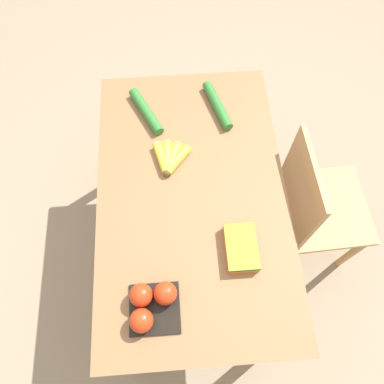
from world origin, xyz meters
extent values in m
plane|color=gray|center=(0.00, 0.00, 0.00)|extent=(12.00, 12.00, 0.00)
cube|color=olive|center=(0.00, 0.00, 0.75)|extent=(1.27, 0.77, 0.03)
cylinder|color=olive|center=(-0.57, -0.32, 0.37)|extent=(0.06, 0.06, 0.74)
cylinder|color=olive|center=(0.57, -0.32, 0.37)|extent=(0.06, 0.06, 0.74)
cylinder|color=olive|center=(-0.57, 0.32, 0.37)|extent=(0.06, 0.06, 0.74)
cylinder|color=olive|center=(0.57, 0.32, 0.37)|extent=(0.06, 0.06, 0.74)
cube|color=tan|center=(-0.03, 0.66, 0.45)|extent=(0.44, 0.42, 0.03)
cube|color=tan|center=(-0.02, 0.47, 0.68)|extent=(0.39, 0.04, 0.44)
cylinder|color=tan|center=(0.14, 0.84, 0.22)|extent=(0.04, 0.04, 0.43)
cylinder|color=tan|center=(-0.22, 0.82, 0.22)|extent=(0.04, 0.04, 0.43)
cylinder|color=tan|center=(0.16, 0.50, 0.22)|extent=(0.04, 0.04, 0.43)
cylinder|color=tan|center=(-0.20, 0.48, 0.22)|extent=(0.04, 0.04, 0.43)
sphere|color=brown|center=(-0.10, -0.10, 0.79)|extent=(0.04, 0.04, 0.04)
cylinder|color=yellow|center=(-0.16, -0.05, 0.79)|extent=(0.13, 0.12, 0.04)
cylinder|color=yellow|center=(-0.17, -0.07, 0.79)|extent=(0.15, 0.09, 0.04)
cylinder|color=yellow|center=(-0.17, -0.09, 0.79)|extent=(0.14, 0.05, 0.04)
cylinder|color=yellow|center=(-0.17, -0.11, 0.79)|extent=(0.15, 0.08, 0.04)
cube|color=black|center=(0.43, -0.16, 0.77)|extent=(0.18, 0.18, 0.01)
sphere|color=red|center=(0.39, -0.21, 0.82)|extent=(0.08, 0.08, 0.08)
sphere|color=red|center=(0.47, -0.21, 0.82)|extent=(0.08, 0.08, 0.08)
sphere|color=red|center=(0.39, -0.12, 0.82)|extent=(0.08, 0.08, 0.08)
cube|color=orange|center=(0.24, 0.17, 0.79)|extent=(0.18, 0.12, 0.05)
cube|color=#145123|center=(0.24, 0.17, 0.81)|extent=(0.18, 0.12, 0.02)
cylinder|color=#2D702D|center=(-0.41, -0.17, 0.79)|extent=(0.25, 0.15, 0.04)
cylinder|color=#2D702D|center=(-0.42, 0.15, 0.79)|extent=(0.26, 0.11, 0.04)
camera|label=1|loc=(0.63, -0.05, 2.14)|focal=35.00mm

